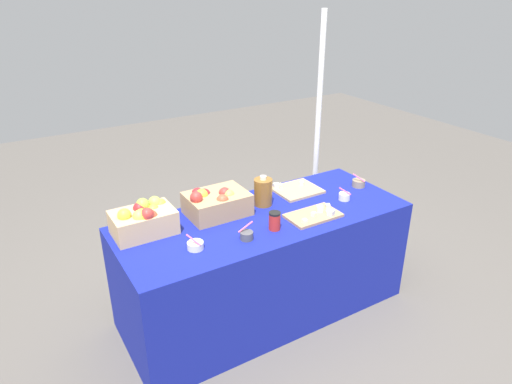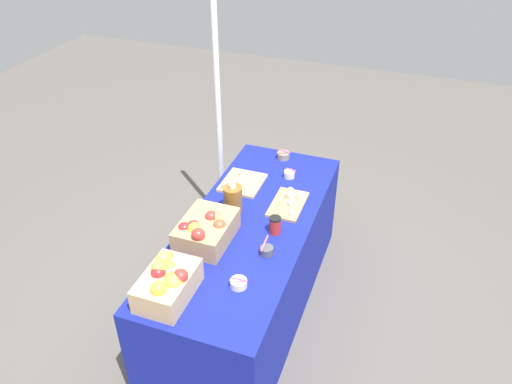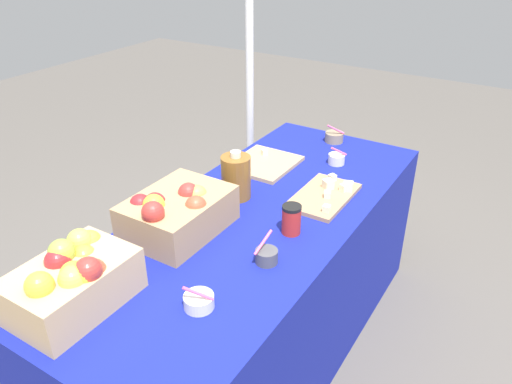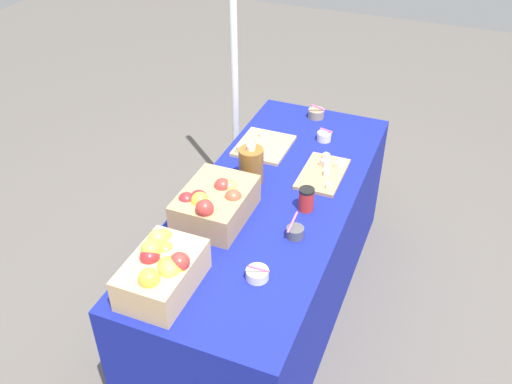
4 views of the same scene
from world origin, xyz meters
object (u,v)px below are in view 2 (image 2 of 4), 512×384
(sample_bowl_near, at_px, (283,155))
(coffee_cup, at_px, (275,225))
(cutting_board_back, at_px, (242,183))
(sample_bowl_mid, at_px, (267,250))
(apple_crate_middle, at_px, (206,230))
(cider_jug, at_px, (233,199))
(cutting_board_front, at_px, (289,203))
(sample_bowl_far, at_px, (289,174))
(apple_crate_left, at_px, (168,282))
(tent_pole, at_px, (219,120))
(sample_bowl_extra, at_px, (239,283))

(sample_bowl_near, bearing_deg, coffee_cup, -166.07)
(cutting_board_back, xyz_separation_m, sample_bowl_mid, (-0.64, -0.40, 0.02))
(apple_crate_middle, xyz_separation_m, cider_jug, (0.33, -0.04, 0.01))
(cutting_board_front, height_order, sample_bowl_mid, sample_bowl_mid)
(apple_crate_middle, bearing_deg, cutting_board_front, -34.93)
(apple_crate_middle, relative_size, sample_bowl_near, 3.73)
(sample_bowl_near, height_order, sample_bowl_far, sample_bowl_near)
(apple_crate_left, distance_m, cider_jug, 0.81)
(cutting_board_back, relative_size, cider_jug, 1.49)
(cutting_board_front, distance_m, sample_bowl_mid, 0.51)
(tent_pole, bearing_deg, sample_bowl_extra, -153.16)
(cutting_board_front, distance_m, tent_pole, 0.98)
(cutting_board_back, distance_m, sample_bowl_far, 0.35)
(cutting_board_back, relative_size, sample_bowl_near, 2.99)
(sample_bowl_far, bearing_deg, tent_pole, 68.17)
(apple_crate_left, height_order, cider_jug, cider_jug)
(sample_bowl_extra, bearing_deg, cutting_board_front, -2.74)
(apple_crate_middle, bearing_deg, coffee_cup, -60.03)
(apple_crate_middle, relative_size, cutting_board_front, 1.13)
(sample_bowl_extra, relative_size, tent_pole, 0.05)
(sample_bowl_extra, bearing_deg, coffee_cup, -4.76)
(apple_crate_left, height_order, cutting_board_front, apple_crate_left)
(apple_crate_left, relative_size, tent_pole, 0.19)
(sample_bowl_near, bearing_deg, cider_jug, 171.99)
(apple_crate_middle, distance_m, cutting_board_back, 0.65)
(cutting_board_back, distance_m, sample_bowl_near, 0.47)
(cutting_board_back, relative_size, sample_bowl_extra, 3.20)
(sample_bowl_near, xyz_separation_m, coffee_cup, (-0.88, -0.22, 0.03))
(apple_crate_left, relative_size, cider_jug, 1.75)
(cutting_board_front, height_order, sample_bowl_far, sample_bowl_far)
(apple_crate_left, xyz_separation_m, sample_bowl_far, (1.32, -0.26, -0.07))
(sample_bowl_near, distance_m, coffee_cup, 0.90)
(apple_crate_left, relative_size, sample_bowl_near, 3.51)
(apple_crate_middle, bearing_deg, sample_bowl_extra, -132.29)
(apple_crate_left, relative_size, cutting_board_front, 1.06)
(sample_bowl_far, bearing_deg, cutting_board_front, -163.87)
(cider_jug, height_order, tent_pole, tent_pole)
(coffee_cup, bearing_deg, sample_bowl_near, 13.93)
(cutting_board_front, relative_size, sample_bowl_far, 3.48)
(sample_bowl_far, bearing_deg, sample_bowl_extra, -177.16)
(sample_bowl_far, distance_m, coffee_cup, 0.65)
(apple_crate_left, bearing_deg, tent_pole, 13.88)
(apple_crate_left, height_order, apple_crate_middle, apple_crate_left)
(cutting_board_back, height_order, sample_bowl_mid, sample_bowl_mid)
(cutting_board_front, xyz_separation_m, sample_bowl_far, (0.33, 0.10, 0.01))
(apple_crate_middle, bearing_deg, cider_jug, -6.95)
(sample_bowl_mid, bearing_deg, sample_bowl_extra, 169.11)
(sample_bowl_mid, height_order, tent_pole, tent_pole)
(sample_bowl_mid, distance_m, sample_bowl_far, 0.85)
(apple_crate_left, distance_m, tent_pole, 1.64)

